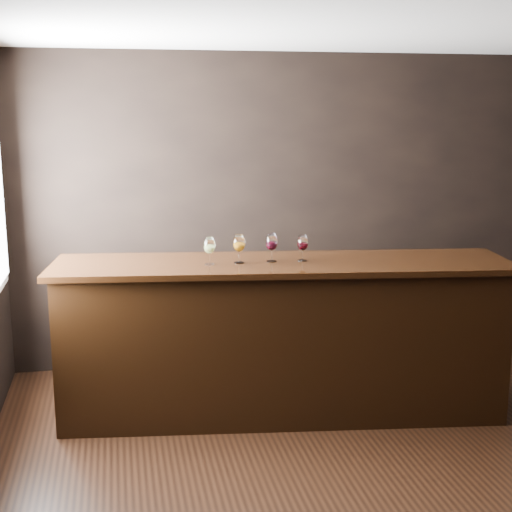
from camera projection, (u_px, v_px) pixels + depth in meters
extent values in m
plane|color=black|center=(370.00, 469.00, 4.65)|extent=(5.00, 5.00, 0.00)
cube|color=black|center=(289.00, 209.00, 6.53)|extent=(5.00, 0.02, 2.80)
cube|color=silver|center=(385.00, 21.00, 4.08)|extent=(5.00, 4.50, 0.02)
cube|color=black|center=(282.00, 341.00, 5.41)|extent=(3.36, 1.13, 1.15)
cube|color=black|center=(282.00, 264.00, 5.29)|extent=(3.47, 1.22, 0.04)
cube|color=black|center=(220.00, 316.00, 6.37)|extent=(2.73, 0.40, 0.98)
cylinder|color=white|center=(210.00, 264.00, 5.19)|extent=(0.07, 0.07, 0.00)
cylinder|color=white|center=(210.00, 259.00, 5.18)|extent=(0.01, 0.01, 0.08)
ellipsoid|color=white|center=(209.00, 245.00, 5.16)|extent=(0.09, 0.09, 0.12)
cylinder|color=white|center=(209.00, 238.00, 5.15)|extent=(0.06, 0.06, 0.01)
ellipsoid|color=#CEDE73|center=(210.00, 248.00, 5.16)|extent=(0.07, 0.07, 0.06)
cylinder|color=white|center=(239.00, 262.00, 5.24)|extent=(0.08, 0.08, 0.00)
cylinder|color=white|center=(239.00, 257.00, 5.23)|extent=(0.01, 0.01, 0.08)
ellipsoid|color=white|center=(239.00, 243.00, 5.21)|extent=(0.09, 0.09, 0.13)
cylinder|color=white|center=(239.00, 235.00, 5.20)|extent=(0.07, 0.07, 0.01)
ellipsoid|color=#B4690A|center=(239.00, 246.00, 5.22)|extent=(0.07, 0.07, 0.06)
cylinder|color=white|center=(272.00, 261.00, 5.29)|extent=(0.08, 0.08, 0.00)
cylinder|color=white|center=(272.00, 256.00, 5.28)|extent=(0.01, 0.01, 0.08)
ellipsoid|color=white|center=(272.00, 242.00, 5.26)|extent=(0.09, 0.09, 0.13)
cylinder|color=white|center=(272.00, 234.00, 5.24)|extent=(0.07, 0.07, 0.01)
ellipsoid|color=black|center=(272.00, 245.00, 5.26)|extent=(0.07, 0.07, 0.06)
cylinder|color=white|center=(302.00, 260.00, 5.32)|extent=(0.07, 0.07, 0.00)
cylinder|color=white|center=(302.00, 255.00, 5.31)|extent=(0.01, 0.01, 0.07)
ellipsoid|color=white|center=(303.00, 243.00, 5.29)|extent=(0.08, 0.08, 0.12)
cylinder|color=white|center=(303.00, 236.00, 5.28)|extent=(0.06, 0.06, 0.01)
ellipsoid|color=black|center=(303.00, 245.00, 5.29)|extent=(0.07, 0.07, 0.05)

